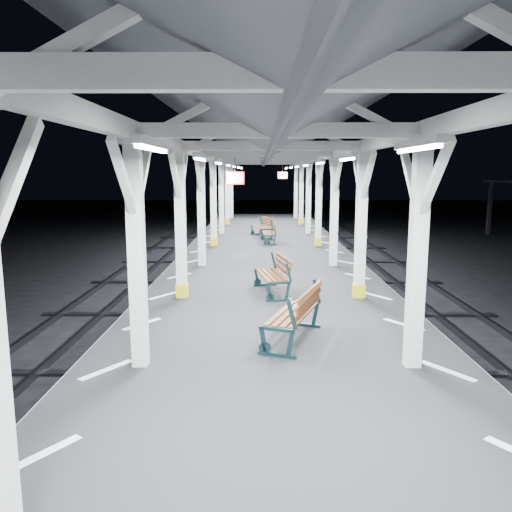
{
  "coord_description": "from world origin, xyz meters",
  "views": [
    {
      "loc": [
        -0.25,
        -9.0,
        3.82
      ],
      "look_at": [
        -0.31,
        0.61,
        2.2
      ],
      "focal_mm": 35.0,
      "sensor_mm": 36.0,
      "label": 1
    }
  ],
  "objects_px": {
    "bench_mid": "(276,274)",
    "bench_far": "(271,232)",
    "bench_extra": "(264,226)",
    "bench_near": "(298,313)"
  },
  "relations": [
    {
      "from": "bench_near",
      "to": "bench_far",
      "type": "bearing_deg",
      "value": 110.47
    },
    {
      "from": "bench_near",
      "to": "bench_far",
      "type": "xyz_separation_m",
      "value": [
        -0.19,
        11.87,
        -0.07
      ]
    },
    {
      "from": "bench_mid",
      "to": "bench_extra",
      "type": "height_order",
      "value": "bench_mid"
    },
    {
      "from": "bench_mid",
      "to": "bench_far",
      "type": "relative_size",
      "value": 1.13
    },
    {
      "from": "bench_mid",
      "to": "bench_far",
      "type": "xyz_separation_m",
      "value": [
        0.08,
        8.49,
        -0.04
      ]
    },
    {
      "from": "bench_near",
      "to": "bench_far",
      "type": "distance_m",
      "value": 11.88
    },
    {
      "from": "bench_extra",
      "to": "bench_mid",
      "type": "bearing_deg",
      "value": -106.28
    },
    {
      "from": "bench_far",
      "to": "bench_extra",
      "type": "height_order",
      "value": "bench_extra"
    },
    {
      "from": "bench_mid",
      "to": "bench_extra",
      "type": "xyz_separation_m",
      "value": [
        -0.2,
        10.43,
        -0.01
      ]
    },
    {
      "from": "bench_near",
      "to": "bench_extra",
      "type": "bearing_deg",
      "value": 111.48
    }
  ]
}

